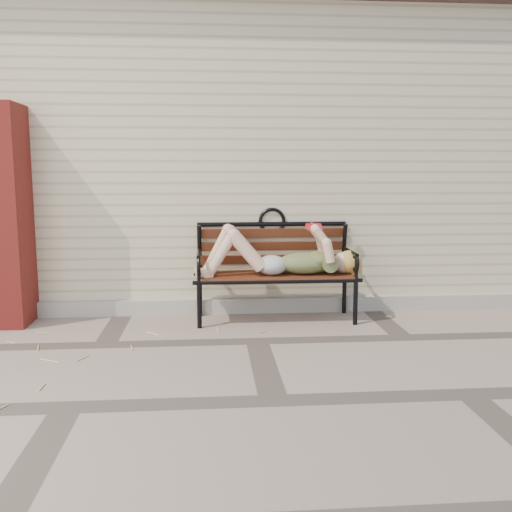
{
  "coord_description": "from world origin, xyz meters",
  "views": [
    {
      "loc": [
        -0.39,
        -4.58,
        1.4
      ],
      "look_at": [
        0.04,
        0.61,
        0.63
      ],
      "focal_mm": 40.0,
      "sensor_mm": 36.0,
      "label": 1
    }
  ],
  "objects": [
    {
      "name": "house_wall",
      "position": [
        0.0,
        3.0,
        1.5
      ],
      "size": [
        8.0,
        4.0,
        3.0
      ],
      "primitive_type": "cube",
      "color": "beige",
      "rests_on": "ground"
    },
    {
      "name": "straw_scatter",
      "position": [
        -1.27,
        -0.38,
        0.01
      ],
      "size": [
        3.07,
        1.71,
        0.01
      ],
      "color": "#E2C06E",
      "rests_on": "ground"
    },
    {
      "name": "garden_bench",
      "position": [
        0.23,
        0.76,
        0.59
      ],
      "size": [
        1.62,
        0.65,
        1.05
      ],
      "color": "black",
      "rests_on": "ground"
    },
    {
      "name": "reading_woman",
      "position": [
        0.24,
        0.63,
        0.62
      ],
      "size": [
        1.53,
        0.35,
        0.48
      ],
      "color": "#0A3C47",
      "rests_on": "ground"
    },
    {
      "name": "foundation_strip",
      "position": [
        0.0,
        0.97,
        0.07
      ],
      "size": [
        8.0,
        0.1,
        0.15
      ],
      "primitive_type": "cube",
      "color": "#AEA99D",
      "rests_on": "ground"
    },
    {
      "name": "ground",
      "position": [
        0.0,
        0.0,
        0.0
      ],
      "size": [
        80.0,
        80.0,
        0.0
      ],
      "primitive_type": "plane",
      "color": "gray",
      "rests_on": "ground"
    },
    {
      "name": "house_roof",
      "position": [
        0.0,
        3.0,
        3.15
      ],
      "size": [
        8.3,
        4.3,
        0.3
      ],
      "primitive_type": "cube",
      "color": "#4A3835",
      "rests_on": "house_wall"
    }
  ]
}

